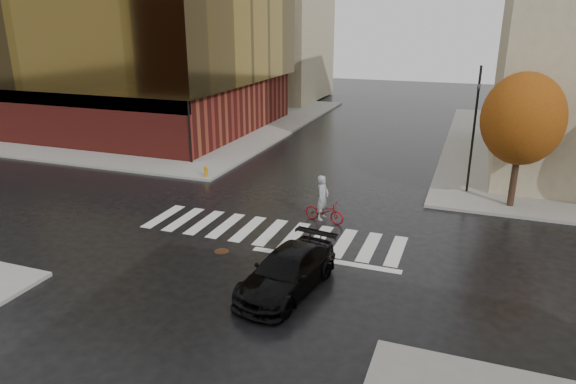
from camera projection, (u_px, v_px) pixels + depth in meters
name	position (u px, v px, depth m)	size (l,w,h in m)	color
ground	(266.00, 237.00, 22.16)	(120.00, 120.00, 0.00)	black
sidewalk_nw	(144.00, 118.00, 47.66)	(30.00, 30.00, 0.15)	gray
crosswalk	(271.00, 232.00, 22.60)	(12.00, 3.00, 0.01)	silver
office_glass	(104.00, 26.00, 42.66)	(27.00, 19.00, 16.00)	maroon
building_nw_far	(260.00, 6.00, 56.97)	(14.00, 12.00, 20.00)	tan
tree_ne_a	(523.00, 119.00, 24.01)	(3.80, 3.80, 6.50)	black
sedan	(287.00, 272.00, 17.61)	(1.98, 4.87, 1.41)	black
cyclist	(324.00, 206.00, 23.53)	(2.05, 1.04, 2.22)	maroon
traffic_light_nw	(188.00, 103.00, 31.72)	(0.18, 0.15, 6.81)	black
traffic_light_ne	(475.00, 123.00, 26.33)	(0.17, 0.19, 6.57)	black
fire_hydrant	(206.00, 171.00, 29.89)	(0.23, 0.23, 0.65)	#CA7C0B
manhole	(222.00, 251.00, 20.75)	(0.59, 0.59, 0.01)	#50311C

